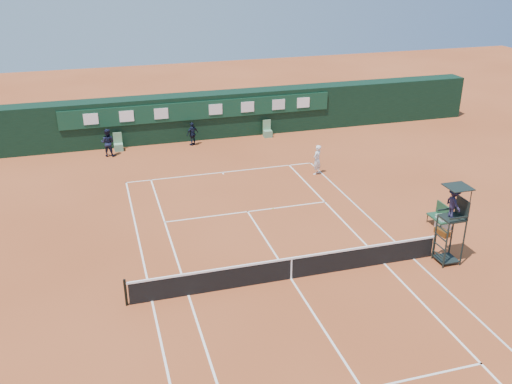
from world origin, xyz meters
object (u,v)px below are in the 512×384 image
cooler (443,222)px  tennis_net (291,268)px  umpire_chair (454,209)px  player (317,160)px  player_bench (441,215)px

cooler → tennis_net: bearing=-165.5°
umpire_chair → player: 10.93m
player → tennis_net: bearing=25.8°
player → umpire_chair: bearing=60.7°
tennis_net → umpire_chair: (6.65, -0.58, 1.95)m
player_bench → player: size_ratio=0.69×
tennis_net → player_bench: bearing=15.8°
umpire_chair → tennis_net: bearing=175.0°
tennis_net → umpire_chair: umpire_chair is taller
tennis_net → cooler: size_ratio=20.00×
tennis_net → umpire_chair: bearing=-5.0°
umpire_chair → player: umpire_chair is taller
tennis_net → player: bearing=63.0°
player_bench → cooler: (0.03, -0.19, -0.27)m
player_bench → player: 8.39m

